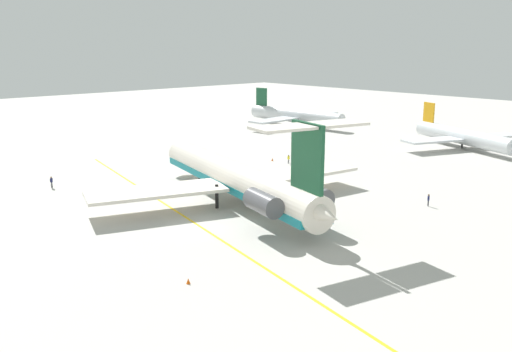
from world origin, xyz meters
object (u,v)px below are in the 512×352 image
at_px(main_jetliner, 239,179).
at_px(safety_cone_nose, 188,281).
at_px(airliner_far_left, 298,116).
at_px(ground_crew_near_tail, 429,198).
at_px(ground_crew_portside, 51,181).
at_px(safety_cone_wingtip, 272,159).
at_px(ground_crew_near_nose, 289,158).
at_px(airliner_mid_left, 465,137).

bearing_deg(main_jetliner, safety_cone_nose, 142.20).
bearing_deg(airliner_far_left, safety_cone_nose, -55.53).
height_order(ground_crew_near_tail, ground_crew_portside, ground_crew_portside).
relative_size(main_jetliner, safety_cone_wingtip, 83.92).
height_order(airliner_far_left, ground_crew_near_tail, airliner_far_left).
bearing_deg(airliner_far_left, ground_crew_near_nose, -51.93).
bearing_deg(ground_crew_portside, airliner_mid_left, 62.56).
bearing_deg(safety_cone_nose, ground_crew_portside, 173.37).
distance_m(main_jetliner, airliner_far_left, 76.93).
bearing_deg(ground_crew_near_tail, main_jetliner, -11.25).
relative_size(main_jetliner, ground_crew_portside, 25.15).
distance_m(ground_crew_near_nose, safety_cone_wingtip, 3.96).
distance_m(ground_crew_near_tail, safety_cone_wingtip, 36.98).
bearing_deg(ground_crew_portside, safety_cone_wingtip, 69.63).
distance_m(airliner_mid_left, safety_cone_wingtip, 43.39).
bearing_deg(ground_crew_near_nose, safety_cone_nose, -4.76).
height_order(main_jetliner, ground_crew_near_nose, main_jetliner).
relative_size(airliner_far_left, safety_cone_nose, 58.45).
xyz_separation_m(main_jetliner, safety_cone_nose, (16.82, -20.76, -3.43)).
relative_size(ground_crew_near_tail, safety_cone_wingtip, 3.17).
xyz_separation_m(main_jetliner, airliner_mid_left, (0.37, 63.14, -1.14)).
bearing_deg(ground_crew_portside, airliner_far_left, 96.12).
height_order(ground_crew_near_nose, ground_crew_near_tail, ground_crew_near_tail).
bearing_deg(safety_cone_nose, main_jetliner, 129.02).
relative_size(ground_crew_near_nose, safety_cone_nose, 3.03).
distance_m(airliner_mid_left, safety_cone_nose, 85.53).
bearing_deg(safety_cone_nose, safety_cone_wingtip, 128.12).
bearing_deg(safety_cone_wingtip, ground_crew_portside, -101.91).
bearing_deg(safety_cone_nose, airliner_mid_left, 101.09).
xyz_separation_m(airliner_mid_left, safety_cone_wingtip, (-18.72, -39.08, -2.29)).
height_order(main_jetliner, airliner_mid_left, main_jetliner).
bearing_deg(ground_crew_near_nose, ground_crew_portside, -56.28).
relative_size(airliner_mid_left, ground_crew_near_nose, 17.01).
bearing_deg(main_jetliner, ground_crew_near_nose, -46.28).
xyz_separation_m(ground_crew_portside, safety_cone_wingtip, (8.39, 39.77, -0.89)).
height_order(ground_crew_portside, safety_cone_wingtip, ground_crew_portside).
bearing_deg(safety_cone_nose, ground_crew_near_tail, 87.93).
relative_size(airliner_mid_left, ground_crew_near_tail, 16.25).
xyz_separation_m(airliner_mid_left, ground_crew_portside, (-27.11, -78.84, -1.40)).
bearing_deg(airliner_mid_left, ground_crew_portside, -87.97).
xyz_separation_m(ground_crew_near_tail, ground_crew_portside, (-44.99, -34.52, 0.06)).
bearing_deg(safety_cone_wingtip, ground_crew_near_nose, 7.68).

